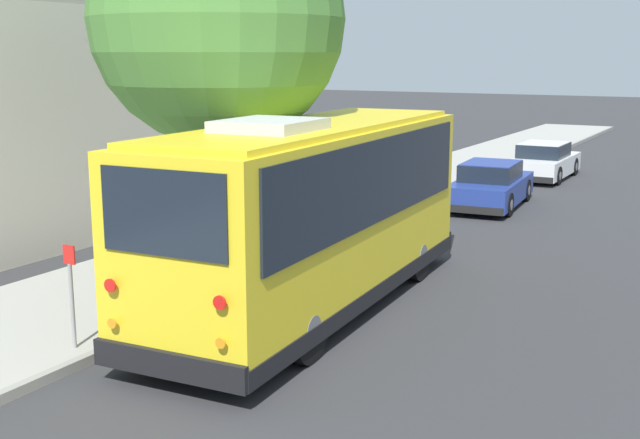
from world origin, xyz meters
TOP-DOWN VIEW (x-y plane):
  - ground_plane at (0.00, 0.00)m, footprint 160.00×160.00m
  - sidewalk_slab at (0.00, 3.47)m, footprint 80.00×3.90m
  - curb_strip at (0.00, 1.45)m, footprint 80.00×0.14m
  - shuttle_bus at (1.01, -0.09)m, footprint 8.72×3.05m
  - parked_sedan_blue at (11.90, 0.16)m, footprint 4.45×2.06m
  - parked_sedan_white at (18.16, 0.17)m, footprint 4.30×1.83m
  - street_tree at (1.76, 2.32)m, footprint 4.75×4.75m
  - sign_post_near at (-2.77, 1.81)m, footprint 0.06×0.22m
  - sign_post_far at (-0.80, 1.81)m, footprint 0.06×0.06m

SIDE VIEW (x-z plane):
  - ground_plane at x=0.00m, z-range 0.00..0.00m
  - sidewalk_slab at x=0.00m, z-range 0.00..0.15m
  - curb_strip at x=0.00m, z-range 0.00..0.15m
  - parked_sedan_white at x=18.16m, z-range -0.05..1.26m
  - parked_sedan_blue at x=11.90m, z-range -0.05..1.28m
  - sign_post_far at x=-0.80m, z-range 0.15..1.19m
  - sign_post_near at x=-2.77m, z-range 0.17..1.73m
  - shuttle_bus at x=1.01m, z-range 0.12..3.54m
  - street_tree at x=1.76m, z-range 1.36..9.34m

